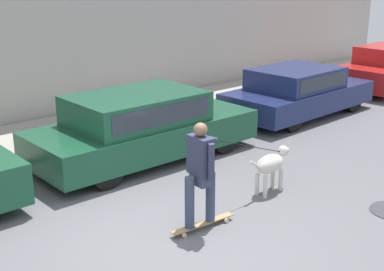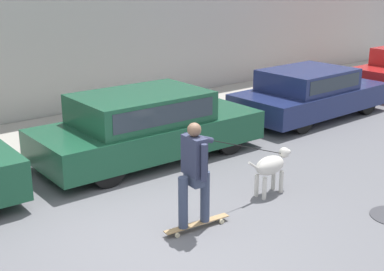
{
  "view_description": "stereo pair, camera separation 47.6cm",
  "coord_description": "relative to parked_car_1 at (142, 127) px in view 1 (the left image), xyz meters",
  "views": [
    {
      "loc": [
        -4.26,
        -5.09,
        3.59
      ],
      "look_at": [
        1.36,
        1.16,
        0.95
      ],
      "focal_mm": 50.0,
      "sensor_mm": 36.0,
      "label": 1
    },
    {
      "loc": [
        -3.9,
        -5.4,
        3.59
      ],
      "look_at": [
        1.36,
        1.16,
        0.95
      ],
      "focal_mm": 50.0,
      "sensor_mm": 36.0,
      "label": 2
    }
  ],
  "objects": [
    {
      "name": "ground_plane",
      "position": [
        -1.65,
        -2.93,
        -0.65
      ],
      "size": [
        36.0,
        36.0,
        0.0
      ],
      "primitive_type": "plane",
      "color": "slate"
    },
    {
      "name": "sidewalk_curb",
      "position": [
        -1.65,
        2.4,
        -0.58
      ],
      "size": [
        30.0,
        2.5,
        0.14
      ],
      "color": "#A39E93",
      "rests_on": "ground_plane"
    },
    {
      "name": "parked_car_2",
      "position": [
        4.9,
        -0.0,
        -0.05
      ],
      "size": [
        4.22,
        1.9,
        1.23
      ],
      "rotation": [
        0.0,
        0.0,
        0.02
      ],
      "color": "black",
      "rests_on": "ground_plane"
    },
    {
      "name": "fire_hydrant",
      "position": [
        7.38,
        0.9,
        -0.24
      ],
      "size": [
        0.18,
        0.18,
        0.78
      ],
      "color": "gold",
      "rests_on": "ground_plane"
    },
    {
      "name": "skateboarder",
      "position": [
        -1.18,
        -2.94,
        0.25
      ],
      "size": [
        2.6,
        0.56,
        1.6
      ],
      "rotation": [
        0.0,
        0.0,
        -0.09
      ],
      "color": "beige",
      "rests_on": "ground_plane"
    },
    {
      "name": "parked_car_1",
      "position": [
        0.0,
        0.0,
        0.0
      ],
      "size": [
        4.53,
        1.89,
        1.33
      ],
      "rotation": [
        0.0,
        0.0,
        -0.01
      ],
      "color": "black",
      "rests_on": "ground_plane"
    },
    {
      "name": "dog",
      "position": [
        0.6,
        -2.73,
        -0.16
      ],
      "size": [
        1.01,
        0.34,
        0.74
      ],
      "rotation": [
        0.0,
        0.0,
        0.05
      ],
      "color": "beige",
      "rests_on": "ground_plane"
    }
  ]
}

